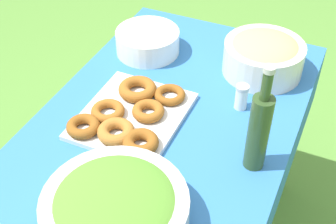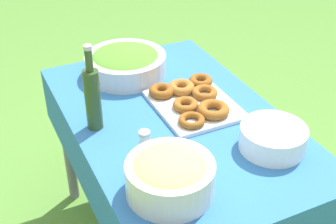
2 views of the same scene
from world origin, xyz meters
name	(u,v)px [view 1 (image 1 of 2)]	position (x,y,z in m)	size (l,w,h in m)	color
picnic_table	(167,145)	(0.00, 0.00, 0.63)	(1.21, 0.76, 0.74)	#2D6BB2
salad_bowl	(115,209)	(0.40, 0.05, 0.80)	(0.35, 0.35, 0.11)	silver
pasta_bowl	(264,55)	(-0.36, 0.20, 0.81)	(0.27, 0.27, 0.13)	silver
donut_platter	(130,114)	(0.05, -0.10, 0.76)	(0.37, 0.32, 0.05)	silver
plate_stack	(148,42)	(-0.31, -0.22, 0.78)	(0.23, 0.23, 0.08)	white
olive_oil_bottle	(259,130)	(0.07, 0.29, 0.87)	(0.06, 0.06, 0.33)	#2D4723
salt_shaker	(241,97)	(-0.15, 0.19, 0.78)	(0.04, 0.04, 0.09)	white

